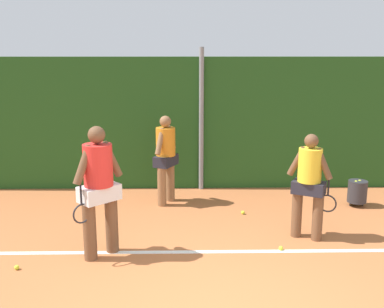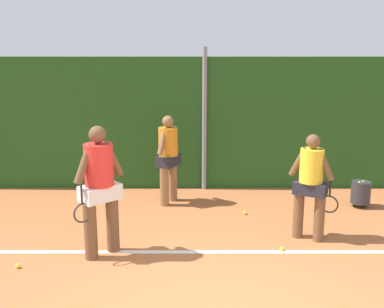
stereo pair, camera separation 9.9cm
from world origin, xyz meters
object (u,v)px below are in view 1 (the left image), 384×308
tennis_ball_7 (17,267)px  ball_hopper (357,191)px  player_backcourt_far (166,155)px  tennis_ball_0 (243,213)px  player_foreground_near (99,185)px  tennis_ball_3 (281,248)px  player_midcourt (309,181)px

tennis_ball_7 → ball_hopper: bearing=24.3°
player_backcourt_far → tennis_ball_0: bearing=92.0°
player_foreground_near → tennis_ball_7: bearing=-21.4°
player_backcourt_far → ball_hopper: player_backcourt_far is taller
ball_hopper → tennis_ball_3: ball_hopper is taller
ball_hopper → tennis_ball_0: ball_hopper is taller
ball_hopper → tennis_ball_3: bearing=-133.5°
ball_hopper → tennis_ball_7: 6.15m
player_midcourt → tennis_ball_0: 1.67m
ball_hopper → tennis_ball_0: (-2.24, -0.43, -0.26)m
player_foreground_near → player_midcourt: 3.20m
tennis_ball_0 → player_foreground_near: bearing=-143.8°
player_foreground_near → tennis_ball_0: (2.28, 1.67, -1.04)m
player_foreground_near → tennis_ball_0: 3.01m
player_foreground_near → tennis_ball_7: 1.56m
player_midcourt → tennis_ball_0: size_ratio=25.50×
player_midcourt → ball_hopper: size_ratio=3.28×
player_foreground_near → ball_hopper: size_ratio=3.72×
player_backcourt_far → tennis_ball_3: size_ratio=26.12×
player_midcourt → tennis_ball_0: (-0.87, 1.09, -0.91)m
player_backcourt_far → ball_hopper: 3.74m
ball_hopper → tennis_ball_7: (-5.60, -2.52, -0.26)m
player_midcourt → tennis_ball_7: size_ratio=25.50×
tennis_ball_7 → player_midcourt: bearing=13.4°
player_backcourt_far → tennis_ball_0: 1.83m
player_foreground_near → player_backcourt_far: 2.49m
tennis_ball_0 → tennis_ball_7: bearing=-148.0°
tennis_ball_0 → tennis_ball_3: 1.59m
tennis_ball_7 → tennis_ball_0: bearing=32.0°
player_backcourt_far → tennis_ball_3: player_backcourt_far is taller
player_foreground_near → tennis_ball_7: (-1.08, -0.43, -1.04)m
tennis_ball_0 → tennis_ball_3: bearing=-76.5°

